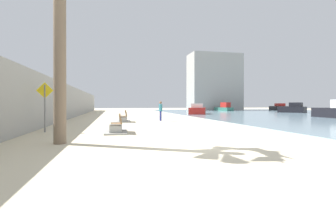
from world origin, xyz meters
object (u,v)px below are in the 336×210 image
at_px(boat_nearest, 293,109).
at_px(pedestrian_sign, 45,101).
at_px(boat_far_left, 224,108).
at_px(bench_far, 124,119).
at_px(bench_near, 117,128).
at_px(person_walking, 161,109).
at_px(boat_outer, 198,110).
at_px(boat_far_right, 278,108).

relative_size(boat_nearest, pedestrian_sign, 1.69).
bearing_deg(boat_far_left, bench_far, -128.82).
xyz_separation_m(bench_near, person_walking, (3.90, 8.22, 0.78)).
height_order(bench_near, boat_nearest, boat_nearest).
distance_m(boat_nearest, boat_outer, 17.31).
height_order(bench_near, boat_outer, boat_outer).
height_order(bench_near, boat_far_left, boat_far_left).
relative_size(bench_far, boat_far_left, 0.43).
bearing_deg(boat_nearest, bench_far, -152.49).
xyz_separation_m(bench_near, boat_nearest, (29.05, 22.35, 0.45)).
height_order(bench_near, boat_far_right, boat_far_right).
xyz_separation_m(bench_far, boat_outer, (11.14, 13.28, 0.39)).
relative_size(boat_nearest, boat_far_right, 0.94).
height_order(person_walking, boat_far_right, person_walking).
xyz_separation_m(bench_near, boat_far_right, (36.58, 35.93, 0.41)).
xyz_separation_m(boat_nearest, boat_far_right, (7.53, 13.58, -0.04)).
relative_size(bench_near, boat_far_right, 0.46).
relative_size(bench_near, bench_far, 0.98).
bearing_deg(boat_outer, boat_nearest, 4.98).
relative_size(bench_far, boat_far_right, 0.46).
relative_size(boat_far_left, boat_outer, 0.90).
distance_m(boat_far_left, boat_nearest, 14.12).
bearing_deg(pedestrian_sign, bench_near, -15.60).
relative_size(person_walking, boat_outer, 0.31).
height_order(boat_outer, pedestrian_sign, pedestrian_sign).
bearing_deg(boat_outer, bench_near, -119.52).
distance_m(bench_far, boat_nearest, 32.00).
height_order(bench_far, boat_nearest, boat_nearest).
bearing_deg(pedestrian_sign, boat_outer, 52.00).
xyz_separation_m(boat_nearest, boat_outer, (-17.24, -1.50, -0.06)).
relative_size(bench_far, boat_nearest, 0.49).
bearing_deg(boat_far_left, boat_nearest, -63.37).
bearing_deg(boat_far_right, boat_outer, -148.66).
distance_m(person_walking, boat_far_left, 32.71).
distance_m(bench_near, bench_far, 7.60).
height_order(bench_near, bench_far, same).
distance_m(person_walking, boat_outer, 14.90).
xyz_separation_m(boat_far_left, pedestrian_sign, (-26.39, -33.95, 0.96)).
bearing_deg(person_walking, pedestrian_sign, -136.47).
distance_m(boat_outer, pedestrian_sign, 25.17).
bearing_deg(bench_near, boat_far_right, 44.49).
height_order(bench_near, person_walking, person_walking).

